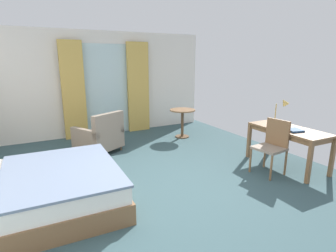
{
  "coord_description": "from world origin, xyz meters",
  "views": [
    {
      "loc": [
        -1.65,
        -3.42,
        1.94
      ],
      "look_at": [
        0.5,
        0.64,
        0.79
      ],
      "focal_mm": 28.56,
      "sensor_mm": 36.0,
      "label": 1
    }
  ],
  "objects_px": {
    "desk_chair": "(272,144)",
    "round_cafe_table": "(182,117)",
    "writing_desk": "(289,133)",
    "armchair_by_window": "(100,137)",
    "closed_book": "(294,130)",
    "desk_lamp": "(282,106)",
    "bed": "(27,193)"
  },
  "relations": [
    {
      "from": "armchair_by_window",
      "to": "round_cafe_table",
      "type": "xyz_separation_m",
      "value": [
        2.15,
        0.18,
        0.18
      ]
    },
    {
      "from": "round_cafe_table",
      "to": "closed_book",
      "type": "bearing_deg",
      "value": -77.17
    },
    {
      "from": "closed_book",
      "to": "writing_desk",
      "type": "bearing_deg",
      "value": 74.52
    },
    {
      "from": "armchair_by_window",
      "to": "bed",
      "type": "bearing_deg",
      "value": -126.8
    },
    {
      "from": "desk_chair",
      "to": "round_cafe_table",
      "type": "bearing_deg",
      "value": 94.96
    },
    {
      "from": "closed_book",
      "to": "armchair_by_window",
      "type": "xyz_separation_m",
      "value": [
        -2.77,
        2.56,
        -0.4
      ]
    },
    {
      "from": "writing_desk",
      "to": "desk_lamp",
      "type": "xyz_separation_m",
      "value": [
        0.13,
        0.3,
        0.43
      ]
    },
    {
      "from": "desk_chair",
      "to": "desk_lamp",
      "type": "bearing_deg",
      "value": 31.25
    },
    {
      "from": "desk_lamp",
      "to": "armchair_by_window",
      "type": "height_order",
      "value": "desk_lamp"
    },
    {
      "from": "round_cafe_table",
      "to": "writing_desk",
      "type": "bearing_deg",
      "value": -74.37
    },
    {
      "from": "desk_chair",
      "to": "round_cafe_table",
      "type": "xyz_separation_m",
      "value": [
        -0.23,
        2.64,
        -0.0
      ]
    },
    {
      "from": "writing_desk",
      "to": "round_cafe_table",
      "type": "bearing_deg",
      "value": 105.63
    },
    {
      "from": "closed_book",
      "to": "round_cafe_table",
      "type": "relative_size",
      "value": 0.35
    },
    {
      "from": "writing_desk",
      "to": "round_cafe_table",
      "type": "height_order",
      "value": "writing_desk"
    },
    {
      "from": "desk_lamp",
      "to": "armchair_by_window",
      "type": "distance_m",
      "value": 3.72
    },
    {
      "from": "desk_lamp",
      "to": "armchair_by_window",
      "type": "xyz_separation_m",
      "value": [
        -3.0,
        2.08,
        -0.73
      ]
    },
    {
      "from": "desk_chair",
      "to": "armchair_by_window",
      "type": "distance_m",
      "value": 3.43
    },
    {
      "from": "desk_chair",
      "to": "armchair_by_window",
      "type": "relative_size",
      "value": 0.88
    },
    {
      "from": "closed_book",
      "to": "armchair_by_window",
      "type": "relative_size",
      "value": 0.23
    },
    {
      "from": "closed_book",
      "to": "armchair_by_window",
      "type": "distance_m",
      "value": 3.79
    },
    {
      "from": "bed",
      "to": "writing_desk",
      "type": "relative_size",
      "value": 1.62
    },
    {
      "from": "desk_chair",
      "to": "closed_book",
      "type": "height_order",
      "value": "desk_chair"
    },
    {
      "from": "desk_chair",
      "to": "round_cafe_table",
      "type": "height_order",
      "value": "desk_chair"
    },
    {
      "from": "writing_desk",
      "to": "desk_chair",
      "type": "height_order",
      "value": "desk_chair"
    },
    {
      "from": "bed",
      "to": "closed_book",
      "type": "bearing_deg",
      "value": -9.01
    },
    {
      "from": "desk_chair",
      "to": "armchair_by_window",
      "type": "bearing_deg",
      "value": 134.02
    },
    {
      "from": "writing_desk",
      "to": "desk_chair",
      "type": "bearing_deg",
      "value": -171.08
    },
    {
      "from": "round_cafe_table",
      "to": "desk_chair",
      "type": "bearing_deg",
      "value": -85.04
    },
    {
      "from": "desk_chair",
      "to": "armchair_by_window",
      "type": "xyz_separation_m",
      "value": [
        -2.38,
        2.46,
        -0.19
      ]
    },
    {
      "from": "bed",
      "to": "desk_chair",
      "type": "relative_size",
      "value": 2.44
    },
    {
      "from": "desk_lamp",
      "to": "closed_book",
      "type": "xyz_separation_m",
      "value": [
        -0.23,
        -0.47,
        -0.33
      ]
    },
    {
      "from": "writing_desk",
      "to": "armchair_by_window",
      "type": "xyz_separation_m",
      "value": [
        -2.87,
        2.38,
        -0.3
      ]
    }
  ]
}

